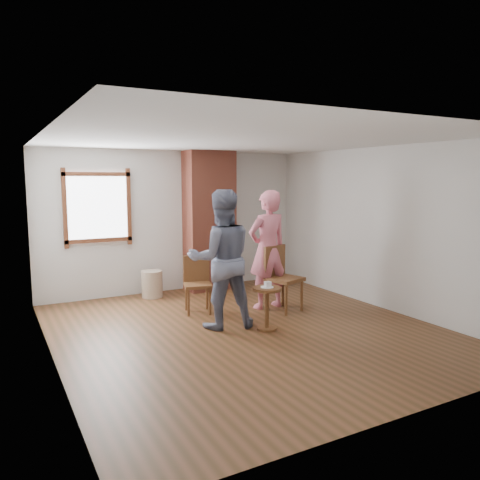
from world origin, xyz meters
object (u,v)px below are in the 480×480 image
object	(u,v)px
man	(221,259)
dining_chair_right	(281,274)
person_pink	(268,250)
side_table	(267,301)
dining_chair_left	(197,281)
stoneware_crock	(152,284)

from	to	relation	value
man	dining_chair_right	bearing A→B (deg)	-151.17
dining_chair_right	person_pink	distance (m)	0.45
person_pink	side_table	bearing A→B (deg)	54.85
side_table	person_pink	size ratio (longest dim) A/B	0.31
man	person_pink	size ratio (longest dim) A/B	1.02
side_table	man	size ratio (longest dim) A/B	0.31
person_pink	dining_chair_left	bearing A→B (deg)	-19.89
stoneware_crock	person_pink	world-z (taller)	person_pink
dining_chair_left	person_pink	xyz separation A→B (m)	(1.09, -0.33, 0.46)
dining_chair_right	side_table	bearing A→B (deg)	-150.11
stoneware_crock	person_pink	distance (m)	2.23
dining_chair_left	man	bearing A→B (deg)	-74.02
side_table	person_pink	bearing A→B (deg)	57.91
dining_chair_left	side_table	world-z (taller)	dining_chair_left
stoneware_crock	person_pink	xyz separation A→B (m)	(1.44, -1.55, 0.72)
stoneware_crock	side_table	distance (m)	2.65
dining_chair_right	man	xyz separation A→B (m)	(-1.22, -0.34, 0.40)
dining_chair_right	person_pink	xyz separation A→B (m)	(-0.12, 0.21, 0.38)
dining_chair_left	man	xyz separation A→B (m)	(-0.01, -0.88, 0.48)
dining_chair_right	stoneware_crock	bearing A→B (deg)	115.18
man	dining_chair_left	bearing A→B (deg)	-77.02
man	person_pink	xyz separation A→B (m)	(1.10, 0.55, -0.02)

